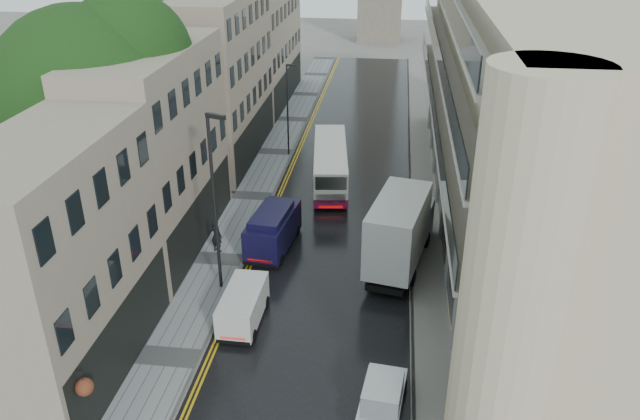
% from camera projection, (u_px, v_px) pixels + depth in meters
% --- Properties ---
extents(road, '(9.00, 85.00, 0.02)m').
position_uv_depth(road, '(340.00, 202.00, 41.04)').
color(road, black).
rests_on(road, ground).
extents(left_sidewalk, '(2.70, 85.00, 0.12)m').
position_uv_depth(left_sidewalk, '(253.00, 196.00, 41.66)').
color(left_sidewalk, gray).
rests_on(left_sidewalk, ground).
extents(right_sidewalk, '(1.80, 85.00, 0.12)m').
position_uv_depth(right_sidewalk, '(423.00, 205.00, 40.43)').
color(right_sidewalk, slate).
rests_on(right_sidewalk, ground).
extents(old_shop_row, '(4.50, 56.00, 12.00)m').
position_uv_depth(old_shop_row, '(204.00, 97.00, 41.65)').
color(old_shop_row, gray).
rests_on(old_shop_row, ground).
extents(modern_block, '(8.00, 40.00, 14.00)m').
position_uv_depth(modern_block, '(519.00, 112.00, 35.49)').
color(modern_block, '#C2AF90').
rests_on(modern_block, ground).
extents(tree_near, '(10.56, 10.56, 13.89)m').
position_uv_depth(tree_near, '(92.00, 131.00, 32.66)').
color(tree_near, black).
rests_on(tree_near, ground).
extents(tree_far, '(9.24, 9.24, 12.46)m').
position_uv_depth(tree_far, '(179.00, 81.00, 44.52)').
color(tree_far, black).
rests_on(tree_far, ground).
extents(cream_bus, '(3.28, 9.81, 2.63)m').
position_uv_depth(cream_bus, '(315.00, 180.00, 40.94)').
color(cream_bus, white).
rests_on(cream_bus, road).
extents(white_lorry, '(3.96, 8.28, 4.18)m').
position_uv_depth(white_lorry, '(372.00, 243.00, 31.78)').
color(white_lorry, silver).
rests_on(white_lorry, road).
extents(silver_hatchback, '(1.94, 3.68, 1.32)m').
position_uv_depth(silver_hatchback, '(358.00, 418.00, 22.90)').
color(silver_hatchback, '#9B9A9E').
rests_on(silver_hatchback, road).
extents(white_van, '(1.71, 3.85, 1.73)m').
position_uv_depth(white_van, '(219.00, 322.00, 27.80)').
color(white_van, silver).
rests_on(white_van, road).
extents(navy_van, '(2.52, 5.12, 2.51)m').
position_uv_depth(navy_van, '(248.00, 241.00, 33.71)').
color(navy_van, black).
rests_on(navy_van, road).
extents(pedestrian, '(0.83, 0.70, 1.95)m').
position_uv_depth(pedestrian, '(216.00, 236.00, 34.58)').
color(pedestrian, black).
rests_on(pedestrian, left_sidewalk).
extents(lamp_post_near, '(1.04, 0.58, 9.13)m').
position_uv_depth(lamp_post_near, '(215.00, 206.00, 29.78)').
color(lamp_post_near, black).
rests_on(lamp_post_near, left_sidewalk).
extents(lamp_post_far, '(0.79, 0.20, 6.98)m').
position_uv_depth(lamp_post_far, '(288.00, 111.00, 46.99)').
color(lamp_post_far, black).
rests_on(lamp_post_far, left_sidewalk).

